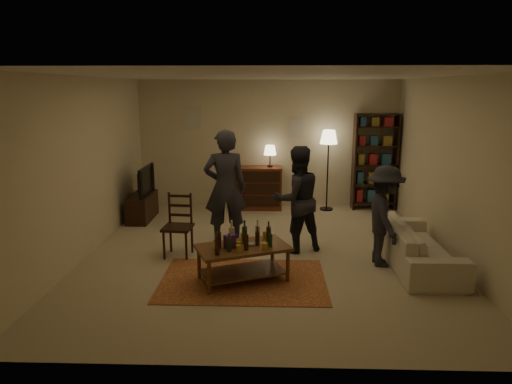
{
  "coord_description": "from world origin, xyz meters",
  "views": [
    {
      "loc": [
        0.07,
        -6.76,
        2.52
      ],
      "look_at": [
        -0.16,
        0.1,
        0.96
      ],
      "focal_mm": 32.0,
      "sensor_mm": 36.0,
      "label": 1
    }
  ],
  "objects_px": {
    "bookshelf": "(375,161)",
    "person_left": "(225,188)",
    "tv_stand": "(142,200)",
    "floor_lamp": "(329,143)",
    "sofa": "(417,245)",
    "dresser": "(258,187)",
    "person_by_sofa": "(384,216)",
    "dining_chair": "(179,223)",
    "coffee_table": "(243,251)",
    "person_right": "(297,199)"
  },
  "relations": [
    {
      "from": "sofa",
      "to": "person_left",
      "type": "distance_m",
      "value": 3.06
    },
    {
      "from": "coffee_table",
      "to": "bookshelf",
      "type": "relative_size",
      "value": 0.67
    },
    {
      "from": "dining_chair",
      "to": "sofa",
      "type": "xyz_separation_m",
      "value": [
        3.54,
        -0.29,
        -0.21
      ]
    },
    {
      "from": "coffee_table",
      "to": "person_right",
      "type": "distance_m",
      "value": 1.49
    },
    {
      "from": "floor_lamp",
      "to": "person_right",
      "type": "distance_m",
      "value": 2.69
    },
    {
      "from": "coffee_table",
      "to": "person_left",
      "type": "relative_size",
      "value": 0.71
    },
    {
      "from": "bookshelf",
      "to": "person_left",
      "type": "height_order",
      "value": "bookshelf"
    },
    {
      "from": "sofa",
      "to": "person_left",
      "type": "bearing_deg",
      "value": 73.72
    },
    {
      "from": "tv_stand",
      "to": "dining_chair",
      "type": "bearing_deg",
      "value": -59.86
    },
    {
      "from": "person_by_sofa",
      "to": "coffee_table",
      "type": "bearing_deg",
      "value": 107.11
    },
    {
      "from": "floor_lamp",
      "to": "person_by_sofa",
      "type": "height_order",
      "value": "floor_lamp"
    },
    {
      "from": "tv_stand",
      "to": "person_left",
      "type": "xyz_separation_m",
      "value": [
        1.78,
        -1.36,
        0.56
      ]
    },
    {
      "from": "coffee_table",
      "to": "sofa",
      "type": "height_order",
      "value": "coffee_table"
    },
    {
      "from": "bookshelf",
      "to": "sofa",
      "type": "height_order",
      "value": "bookshelf"
    },
    {
      "from": "bookshelf",
      "to": "person_right",
      "type": "bearing_deg",
      "value": -123.92
    },
    {
      "from": "dining_chair",
      "to": "person_left",
      "type": "bearing_deg",
      "value": 43.86
    },
    {
      "from": "bookshelf",
      "to": "person_left",
      "type": "relative_size",
      "value": 1.06
    },
    {
      "from": "floor_lamp",
      "to": "person_by_sofa",
      "type": "distance_m",
      "value": 3.18
    },
    {
      "from": "bookshelf",
      "to": "person_left",
      "type": "bearing_deg",
      "value": -141.22
    },
    {
      "from": "tv_stand",
      "to": "bookshelf",
      "type": "bearing_deg",
      "value": 11.8
    },
    {
      "from": "bookshelf",
      "to": "person_left",
      "type": "xyz_separation_m",
      "value": [
        -2.91,
        -2.34,
        -0.09
      ]
    },
    {
      "from": "dining_chair",
      "to": "dresser",
      "type": "xyz_separation_m",
      "value": [
        1.15,
        2.82,
        -0.04
      ]
    },
    {
      "from": "dresser",
      "to": "floor_lamp",
      "type": "bearing_deg",
      "value": -2.51
    },
    {
      "from": "dresser",
      "to": "sofa",
      "type": "bearing_deg",
      "value": -52.46
    },
    {
      "from": "dresser",
      "to": "sofa",
      "type": "height_order",
      "value": "dresser"
    },
    {
      "from": "dining_chair",
      "to": "tv_stand",
      "type": "height_order",
      "value": "tv_stand"
    },
    {
      "from": "floor_lamp",
      "to": "sofa",
      "type": "relative_size",
      "value": 0.81
    },
    {
      "from": "tv_stand",
      "to": "dresser",
      "type": "xyz_separation_m",
      "value": [
        2.25,
        0.91,
        0.09
      ]
    },
    {
      "from": "coffee_table",
      "to": "dining_chair",
      "type": "distance_m",
      "value": 1.41
    },
    {
      "from": "dresser",
      "to": "floor_lamp",
      "type": "xyz_separation_m",
      "value": [
        1.45,
        -0.06,
        0.95
      ]
    },
    {
      "from": "dresser",
      "to": "bookshelf",
      "type": "distance_m",
      "value": 2.5
    },
    {
      "from": "sofa",
      "to": "person_left",
      "type": "height_order",
      "value": "person_left"
    },
    {
      "from": "sofa",
      "to": "tv_stand",
      "type": "bearing_deg",
      "value": 64.66
    },
    {
      "from": "floor_lamp",
      "to": "sofa",
      "type": "distance_m",
      "value": 3.39
    },
    {
      "from": "dining_chair",
      "to": "person_right",
      "type": "xyz_separation_m",
      "value": [
        1.81,
        0.25,
        0.32
      ]
    },
    {
      "from": "dining_chair",
      "to": "sofa",
      "type": "height_order",
      "value": "dining_chair"
    },
    {
      "from": "coffee_table",
      "to": "person_left",
      "type": "bearing_deg",
      "value": 103.88
    },
    {
      "from": "coffee_table",
      "to": "sofa",
      "type": "relative_size",
      "value": 0.65
    },
    {
      "from": "bookshelf",
      "to": "floor_lamp",
      "type": "height_order",
      "value": "bookshelf"
    },
    {
      "from": "person_by_sofa",
      "to": "dresser",
      "type": "bearing_deg",
      "value": 30.34
    },
    {
      "from": "sofa",
      "to": "person_right",
      "type": "bearing_deg",
      "value": 72.42
    },
    {
      "from": "sofa",
      "to": "person_by_sofa",
      "type": "distance_m",
      "value": 0.66
    },
    {
      "from": "floor_lamp",
      "to": "coffee_table",
      "type": "bearing_deg",
      "value": -112.69
    },
    {
      "from": "bookshelf",
      "to": "person_by_sofa",
      "type": "bearing_deg",
      "value": -99.69
    },
    {
      "from": "tv_stand",
      "to": "floor_lamp",
      "type": "bearing_deg",
      "value": 12.94
    },
    {
      "from": "dresser",
      "to": "sofa",
      "type": "distance_m",
      "value": 3.93
    },
    {
      "from": "floor_lamp",
      "to": "person_by_sofa",
      "type": "xyz_separation_m",
      "value": [
        0.45,
        -3.07,
        -0.7
      ]
    },
    {
      "from": "dining_chair",
      "to": "person_right",
      "type": "height_order",
      "value": "person_right"
    },
    {
      "from": "coffee_table",
      "to": "tv_stand",
      "type": "bearing_deg",
      "value": 126.86
    },
    {
      "from": "dining_chair",
      "to": "person_by_sofa",
      "type": "height_order",
      "value": "person_by_sofa"
    }
  ]
}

